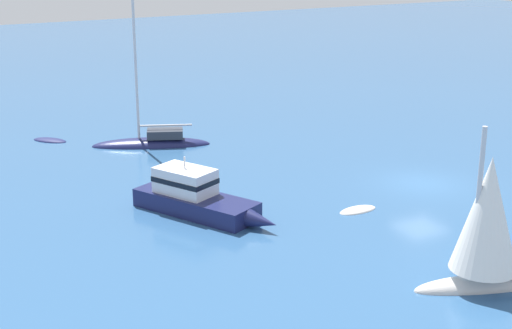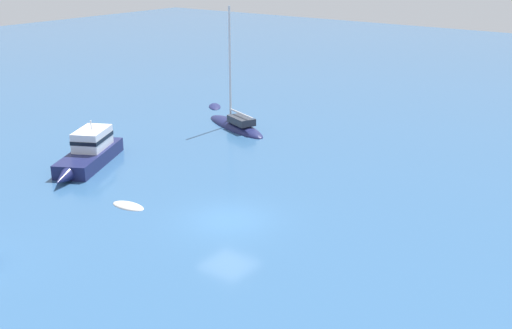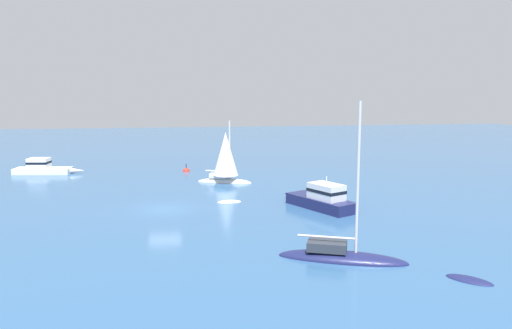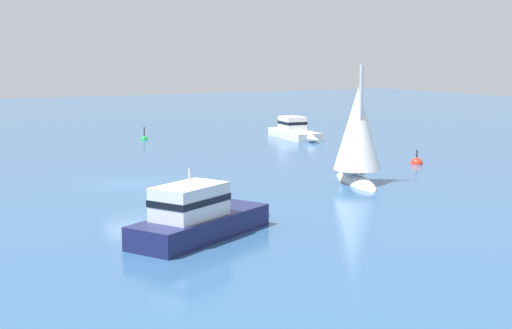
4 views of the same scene
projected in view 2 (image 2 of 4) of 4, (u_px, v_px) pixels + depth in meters
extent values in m
plane|color=#2D5684|center=(228.00, 220.00, 31.09)|extent=(160.00, 160.00, 0.00)
ellipsoid|color=#191E4C|center=(215.00, 107.00, 52.80)|extent=(2.27, 2.34, 0.33)
ellipsoid|color=#191E4C|center=(236.00, 127.00, 46.89)|extent=(7.30, 4.24, 0.94)
cube|color=#2D333D|center=(241.00, 120.00, 45.96)|extent=(2.44, 1.92, 0.52)
cylinder|color=silver|center=(230.00, 64.00, 45.95)|extent=(0.16, 0.16, 8.28)
cylinder|color=silver|center=(242.00, 114.00, 45.77)|extent=(3.05, 1.30, 0.13)
cube|color=#191E4C|center=(90.00, 158.00, 38.88)|extent=(4.65, 6.35, 0.85)
cone|color=#191E4C|center=(62.00, 179.00, 35.37)|extent=(1.46, 1.75, 0.85)
cube|color=silver|center=(92.00, 139.00, 39.12)|extent=(2.72, 3.18, 1.20)
cube|color=black|center=(92.00, 138.00, 39.10)|extent=(2.77, 3.23, 0.24)
cylinder|color=silver|center=(91.00, 125.00, 38.83)|extent=(0.08, 0.08, 0.57)
cylinder|color=blue|center=(87.00, 146.00, 38.12)|extent=(0.32, 0.32, 0.98)
sphere|color=tan|center=(86.00, 136.00, 37.92)|extent=(0.24, 0.24, 0.24)
ellipsoid|color=silver|center=(128.00, 206.00, 32.72)|extent=(2.05, 1.03, 0.32)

